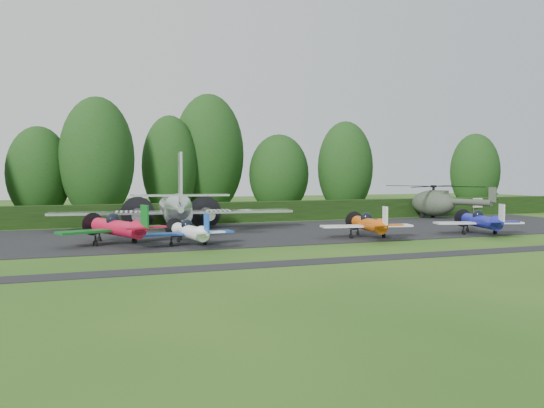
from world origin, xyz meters
name	(u,v)px	position (x,y,z in m)	size (l,w,h in m)	color
ground	(302,248)	(0.00, 0.00, 0.00)	(160.00, 160.00, 0.00)	#204914
apron	(252,233)	(0.00, 10.00, 0.00)	(70.00, 18.00, 0.01)	black
taxiway_verge	(345,260)	(0.00, -6.00, 0.00)	(70.00, 2.00, 0.00)	black
hedgerow	(215,223)	(0.00, 21.00, 0.00)	(90.00, 1.60, 2.00)	black
transport_plane	(175,209)	(-5.40, 14.29, 1.86)	(20.80, 15.95, 6.67)	white
light_plane_red	(117,227)	(-11.21, 5.58, 1.24)	(7.75, 8.15, 2.98)	#BB1131
light_plane_white	(190,231)	(-6.77, 3.26, 1.03)	(6.41, 6.74, 2.46)	white
light_plane_orange	(369,224)	(6.77, 2.96, 1.11)	(6.94, 7.30, 2.67)	#CB500B
light_plane_blue	(481,221)	(16.37, 2.04, 1.12)	(7.02, 7.38, 2.70)	navy
helicopter	(434,201)	(23.32, 17.65, 1.92)	(11.07, 12.96, 3.57)	#343D2F
sign_board	(484,203)	(32.23, 20.28, 1.33)	(3.50, 0.13, 1.97)	#3F3326
tree_1	(475,172)	(38.25, 29.16, 5.03)	(6.48, 6.48, 10.08)	black
tree_2	(209,154)	(2.58, 32.70, 7.05)	(8.27, 8.27, 14.11)	black
tree_3	(345,168)	(18.31, 28.31, 5.51)	(6.61, 6.61, 11.05)	black
tree_6	(170,166)	(-2.36, 30.99, 5.64)	(6.25, 6.25, 11.31)	black
tree_7	(97,159)	(-10.42, 28.46, 6.36)	(7.62, 7.62, 12.74)	black
tree_8	(39,173)	(-16.08, 30.59, 4.84)	(6.50, 6.50, 9.71)	black
tree_9	(279,174)	(10.47, 30.17, 4.70)	(7.08, 7.08, 9.42)	black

